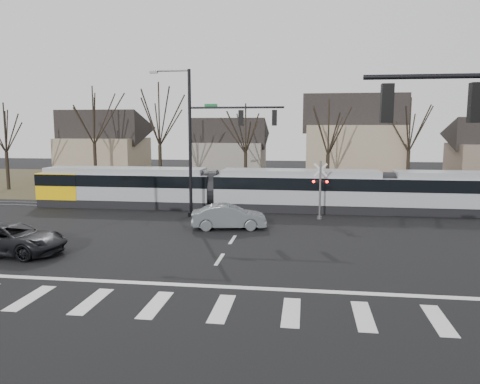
# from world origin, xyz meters

# --- Properties ---
(ground) EXTENTS (140.00, 140.00, 0.00)m
(ground) POSITION_xyz_m (0.00, 0.00, 0.00)
(ground) COLOR black
(grass_verge) EXTENTS (140.00, 28.00, 0.01)m
(grass_verge) POSITION_xyz_m (0.00, 32.00, 0.01)
(grass_verge) COLOR #38331E
(grass_verge) RESTS_ON ground
(crosswalk) EXTENTS (27.00, 2.60, 0.01)m
(crosswalk) POSITION_xyz_m (0.00, -4.00, 0.01)
(crosswalk) COLOR silver
(crosswalk) RESTS_ON ground
(stop_line) EXTENTS (28.00, 0.35, 0.01)m
(stop_line) POSITION_xyz_m (0.00, -1.80, 0.01)
(stop_line) COLOR silver
(stop_line) RESTS_ON ground
(lane_dashes) EXTENTS (0.18, 30.00, 0.01)m
(lane_dashes) POSITION_xyz_m (0.00, 16.00, 0.01)
(lane_dashes) COLOR silver
(lane_dashes) RESTS_ON ground
(rail_pair) EXTENTS (90.00, 1.52, 0.06)m
(rail_pair) POSITION_xyz_m (0.00, 15.80, 0.03)
(rail_pair) COLOR #59595E
(rail_pair) RESTS_ON ground
(tram) EXTENTS (40.75, 3.03, 3.09)m
(tram) POSITION_xyz_m (3.39, 16.00, 1.68)
(tram) COLOR gray
(tram) RESTS_ON ground
(sedan) EXTENTS (3.18, 5.16, 1.52)m
(sedan) POSITION_xyz_m (-0.68, 8.83, 0.76)
(sedan) COLOR #595F62
(sedan) RESTS_ON ground
(suv) EXTENTS (3.46, 5.93, 1.53)m
(suv) POSITION_xyz_m (-10.46, 1.56, 0.77)
(suv) COLOR black
(suv) RESTS_ON ground
(signal_pole_far) EXTENTS (9.28, 0.44, 10.20)m
(signal_pole_far) POSITION_xyz_m (-2.41, 12.50, 5.70)
(signal_pole_far) COLOR black
(signal_pole_far) RESTS_ON ground
(rail_crossing_signal) EXTENTS (1.08, 0.36, 4.00)m
(rail_crossing_signal) POSITION_xyz_m (5.00, 12.79, 1.89)
(rail_crossing_signal) COLOR #59595B
(rail_crossing_signal) RESTS_ON ground
(tree_row) EXTENTS (59.20, 7.20, 10.00)m
(tree_row) POSITION_xyz_m (2.00, 26.00, 5.00)
(tree_row) COLOR black
(tree_row) RESTS_ON ground
(house_a) EXTENTS (9.72, 8.64, 8.60)m
(house_a) POSITION_xyz_m (-20.00, 34.00, 4.46)
(house_a) COLOR gray
(house_a) RESTS_ON ground
(house_b) EXTENTS (8.64, 7.56, 7.65)m
(house_b) POSITION_xyz_m (-5.00, 36.00, 3.97)
(house_b) COLOR slate
(house_b) RESTS_ON ground
(house_c) EXTENTS (10.80, 8.64, 10.10)m
(house_c) POSITION_xyz_m (9.00, 33.00, 5.23)
(house_c) COLOR gray
(house_c) RESTS_ON ground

